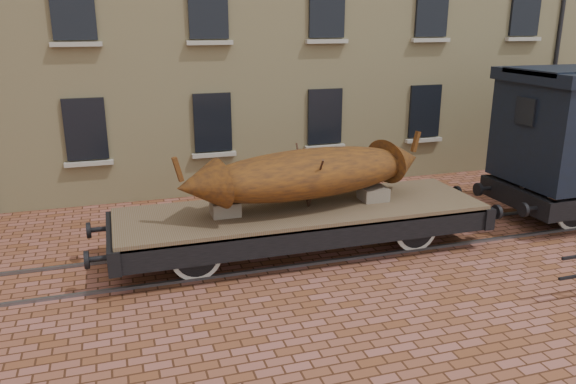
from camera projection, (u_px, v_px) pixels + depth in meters
name	position (u px, v px, depth m)	size (l,w,h in m)	color
ground	(360.00, 245.00, 13.17)	(90.00, 90.00, 0.00)	brown
rail_track	(360.00, 244.00, 13.16)	(30.00, 1.52, 0.06)	#59595E
flatcar_wagon	(302.00, 216.00, 12.50)	(9.17, 2.49, 1.38)	brown
iron_boat	(309.00, 173.00, 12.25)	(5.98, 2.44, 1.46)	brown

